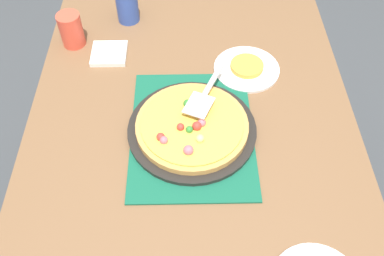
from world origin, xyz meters
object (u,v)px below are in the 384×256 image
pizza (192,125)px  served_slice_right (247,66)px  cup_near (127,6)px  cup_far (71,30)px  pizza_server (205,94)px  napkin_stack (109,54)px  plate_far_right (247,69)px  pizza_pan (192,129)px

pizza → served_slice_right: bearing=-35.5°
cup_near → cup_far: 0.23m
pizza_server → napkin_stack: (0.26, 0.32, -0.06)m
served_slice_right → pizza_server: 0.23m
pizza_server → napkin_stack: size_ratio=1.89×
plate_far_right → pizza_server: bearing=139.7°
served_slice_right → cup_far: bearing=76.2°
napkin_stack → pizza_pan: bearing=-140.8°
cup_far → served_slice_right: bearing=-103.8°
cup_near → pizza_server: cup_near is taller
served_slice_right → cup_near: bearing=55.9°
pizza_pan → cup_near: (0.54, 0.23, 0.05)m
pizza_server → cup_near: bearing=30.5°
pizza → cup_far: cup_far is taller
cup_far → napkin_stack: 0.15m
pizza → napkin_stack: 0.45m
pizza → cup_far: size_ratio=2.75×
served_slice_right → cup_far: 0.62m
pizza_server → napkin_stack: pizza_server is taller
pizza_pan → cup_near: 0.59m
cup_far → napkin_stack: cup_far is taller
cup_far → pizza_server: (-0.32, -0.45, 0.01)m
served_slice_right → plate_far_right: bearing=0.0°
served_slice_right → napkin_stack: bearing=80.1°
cup_far → napkin_stack: size_ratio=1.00×
served_slice_right → cup_near: size_ratio=0.92×
pizza_server → served_slice_right: bearing=-40.3°
plate_far_right → napkin_stack: size_ratio=1.83×
cup_far → napkin_stack: bearing=-116.8°
pizza_pan → pizza_server: size_ratio=1.67×
cup_near → served_slice_right: bearing=-124.1°
cup_near → napkin_stack: size_ratio=1.00×
pizza → pizza_server: pizza_server is taller
cup_far → pizza_server: 0.55m
served_slice_right → cup_near: (0.28, 0.42, 0.04)m
pizza → pizza_server: bearing=-24.5°
plate_far_right → pizza: bearing=144.5°
cup_far → napkin_stack: (-0.07, -0.13, -0.05)m
plate_far_right → cup_near: cup_near is taller
cup_near → cup_far: same height
plate_far_right → cup_far: (0.15, 0.60, 0.06)m
pizza_pan → plate_far_right: 0.32m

